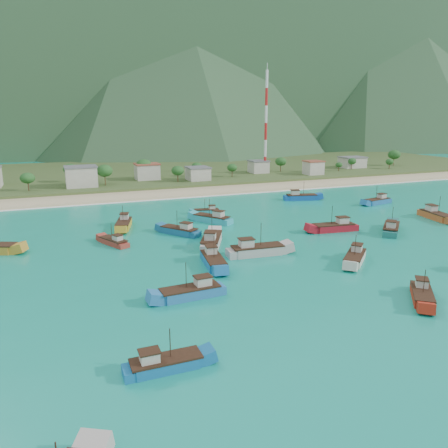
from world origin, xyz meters
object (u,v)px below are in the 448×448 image
object	(u,v)px
boat_8	(212,241)
boat_26	(355,258)
boat_3	(124,225)
boat_12	(114,242)
boat_13	(213,261)
boat_2	(165,365)
boat_6	(256,251)
boat_0	(422,296)
boat_19	(334,228)
boat_21	(207,212)
boat_22	(180,231)
boat_5	(212,219)
boat_14	(391,229)
boat_24	(301,197)
boat_4	(377,201)
boat_10	(191,293)
boat_11	(436,216)
radio_tower	(266,123)

from	to	relation	value
boat_8	boat_26	bearing A→B (deg)	-16.29
boat_3	boat_12	world-z (taller)	boat_3
boat_13	boat_2	bearing A→B (deg)	68.67
boat_6	boat_0	bearing A→B (deg)	30.63
boat_19	boat_21	xyz separation A→B (m)	(-23.13, 30.98, -0.38)
boat_2	boat_22	xyz separation A→B (m)	(17.77, 55.88, 0.15)
boat_2	boat_12	xyz separation A→B (m)	(1.45, 52.88, -0.05)
boat_5	boat_13	distance (m)	34.79
boat_3	boat_21	world-z (taller)	boat_3
boat_3	boat_14	xyz separation A→B (m)	(61.05, -29.46, 0.04)
boat_0	boat_24	world-z (taller)	boat_24
boat_13	boat_6	bearing A→B (deg)	-159.09
boat_12	boat_4	bearing A→B (deg)	-15.22
boat_6	boat_22	xyz separation A→B (m)	(-10.36, 21.56, -0.18)
boat_4	boat_24	xyz separation A→B (m)	(-19.93, 15.09, 0.08)
boat_10	boat_19	bearing A→B (deg)	-63.47
boat_22	boat_24	xyz separation A→B (m)	(50.92, 27.62, 0.09)
boat_21	boat_12	bearing A→B (deg)	138.79
boat_5	boat_6	world-z (taller)	boat_6
boat_6	boat_11	xyz separation A→B (m)	(60.92, 10.69, -0.03)
boat_5	boat_12	xyz separation A→B (m)	(-27.93, -11.70, -0.28)
boat_2	boat_21	distance (m)	81.95
boat_24	boat_3	bearing A→B (deg)	-61.51
boat_5	boat_10	size ratio (longest dim) A/B	1.02
radio_tower	boat_13	size ratio (longest dim) A/B	4.08
boat_8	boat_11	distance (m)	67.26
boat_2	boat_10	size ratio (longest dim) A/B	0.84
boat_2	boat_26	size ratio (longest dim) A/B	0.96
boat_10	boat_12	world-z (taller)	boat_10
boat_2	boat_3	bearing A→B (deg)	174.75
boat_6	boat_21	bearing A→B (deg)	179.67
boat_2	boat_11	distance (m)	99.78
boat_14	boat_21	bearing A→B (deg)	178.64
boat_10	boat_19	xyz separation A→B (m)	(45.83, 26.05, 0.09)
boat_12	boat_22	bearing A→B (deg)	-14.91
boat_0	boat_26	size ratio (longest dim) A/B	0.96
boat_2	boat_14	xyz separation A→B (m)	(67.08, 38.16, 0.23)
boat_24	boat_2	bearing A→B (deg)	-25.18
boat_2	boat_24	distance (m)	108.13
boat_11	boat_26	xyz separation A→B (m)	(-44.44, -21.74, -0.17)
boat_6	boat_26	world-z (taller)	boat_6
boat_13	boat_19	bearing A→B (deg)	-153.46
boat_3	boat_19	distance (m)	53.98
boat_2	boat_19	xyz separation A→B (m)	(54.84, 44.59, 0.26)
boat_11	boat_14	bearing A→B (deg)	27.23
boat_2	boat_3	world-z (taller)	boat_3
boat_0	boat_2	bearing A→B (deg)	45.08
boat_22	boat_6	bearing A→B (deg)	-100.73
boat_13	boat_14	size ratio (longest dim) A/B	1.09
boat_13	boat_14	bearing A→B (deg)	-165.08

